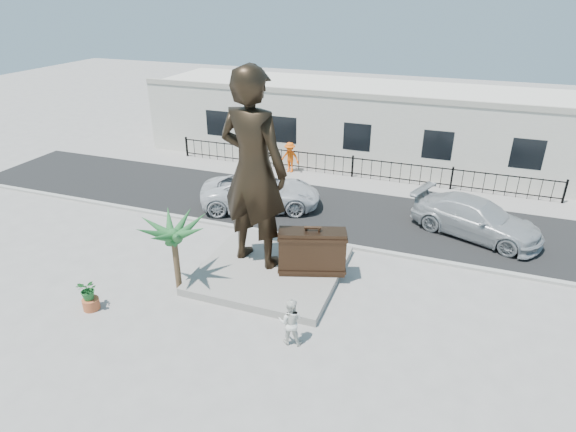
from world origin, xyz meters
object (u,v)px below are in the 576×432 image
Objects in this scene: tourist at (290,322)px; car_white at (261,192)px; statue at (253,170)px; suitcase at (312,252)px.

car_white is (-4.85, 9.06, 0.04)m from tourist.
statue reaches higher than car_white.
statue is 5.75m from tourist.
statue reaches higher than tourist.
tourist is at bearing -100.69° from suitcase.
suitcase reaches higher than car_white.
tourist is 10.27m from car_white.
car_white is at bearing -57.70° from statue.
tourist is at bearing -172.83° from car_white.
suitcase is 0.42× the size of car_white.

